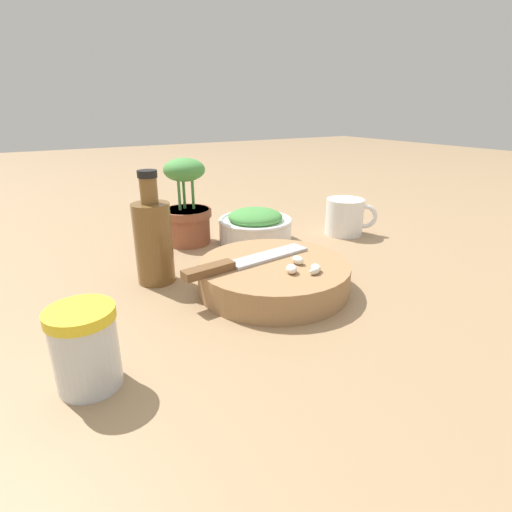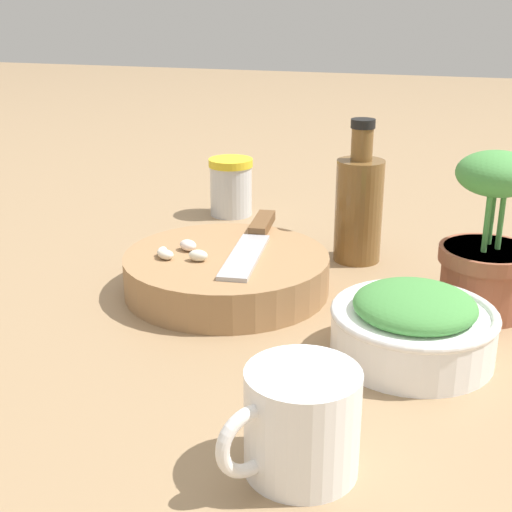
{
  "view_description": "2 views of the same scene",
  "coord_description": "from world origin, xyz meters",
  "px_view_note": "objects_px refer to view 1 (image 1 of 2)",
  "views": [
    {
      "loc": [
        -0.33,
        -0.54,
        0.28
      ],
      "look_at": [
        -0.01,
        -0.01,
        0.05
      ],
      "focal_mm": 28.0,
      "sensor_mm": 36.0,
      "label": 1
    },
    {
      "loc": [
        0.74,
        0.22,
        0.34
      ],
      "look_at": [
        -0.01,
        -0.02,
        0.05
      ],
      "focal_mm": 50.0,
      "sensor_mm": 36.0,
      "label": 2
    }
  ],
  "objects_px": {
    "garlic_cloves": "(303,266)",
    "spice_jar": "(85,348)",
    "herb_bowl": "(255,226)",
    "oil_bottle": "(153,239)",
    "chef_knife": "(241,262)",
    "cutting_board": "(272,276)",
    "potted_herb": "(187,208)",
    "coffee_mug": "(345,217)"
  },
  "relations": [
    {
      "from": "cutting_board",
      "to": "oil_bottle",
      "type": "relative_size",
      "value": 1.3
    },
    {
      "from": "spice_jar",
      "to": "oil_bottle",
      "type": "relative_size",
      "value": 0.49
    },
    {
      "from": "chef_knife",
      "to": "spice_jar",
      "type": "bearing_deg",
      "value": -71.75
    },
    {
      "from": "cutting_board",
      "to": "oil_bottle",
      "type": "bearing_deg",
      "value": 139.05
    },
    {
      "from": "garlic_cloves",
      "to": "spice_jar",
      "type": "distance_m",
      "value": 0.33
    },
    {
      "from": "coffee_mug",
      "to": "oil_bottle",
      "type": "relative_size",
      "value": 0.56
    },
    {
      "from": "chef_knife",
      "to": "spice_jar",
      "type": "distance_m",
      "value": 0.28
    },
    {
      "from": "oil_bottle",
      "to": "coffee_mug",
      "type": "bearing_deg",
      "value": 4.5
    },
    {
      "from": "cutting_board",
      "to": "garlic_cloves",
      "type": "height_order",
      "value": "garlic_cloves"
    },
    {
      "from": "cutting_board",
      "to": "garlic_cloves",
      "type": "relative_size",
      "value": 3.77
    },
    {
      "from": "potted_herb",
      "to": "chef_knife",
      "type": "bearing_deg",
      "value": -94.08
    },
    {
      "from": "herb_bowl",
      "to": "garlic_cloves",
      "type": "bearing_deg",
      "value": -106.2
    },
    {
      "from": "chef_knife",
      "to": "potted_herb",
      "type": "distance_m",
      "value": 0.28
    },
    {
      "from": "cutting_board",
      "to": "spice_jar",
      "type": "distance_m",
      "value": 0.31
    },
    {
      "from": "garlic_cloves",
      "to": "spice_jar",
      "type": "xyz_separation_m",
      "value": [
        -0.32,
        -0.05,
        -0.01
      ]
    },
    {
      "from": "coffee_mug",
      "to": "potted_herb",
      "type": "bearing_deg",
      "value": 159.48
    },
    {
      "from": "herb_bowl",
      "to": "spice_jar",
      "type": "bearing_deg",
      "value": -140.82
    },
    {
      "from": "chef_knife",
      "to": "herb_bowl",
      "type": "distance_m",
      "value": 0.26
    },
    {
      "from": "garlic_cloves",
      "to": "potted_herb",
      "type": "bearing_deg",
      "value": 98.73
    },
    {
      "from": "chef_knife",
      "to": "herb_bowl",
      "type": "bearing_deg",
      "value": 137.32
    },
    {
      "from": "garlic_cloves",
      "to": "spice_jar",
      "type": "bearing_deg",
      "value": -170.8
    },
    {
      "from": "cutting_board",
      "to": "herb_bowl",
      "type": "height_order",
      "value": "herb_bowl"
    },
    {
      "from": "oil_bottle",
      "to": "potted_herb",
      "type": "xyz_separation_m",
      "value": [
        0.12,
        0.16,
        0.0
      ]
    },
    {
      "from": "potted_herb",
      "to": "oil_bottle",
      "type": "bearing_deg",
      "value": -127.12
    },
    {
      "from": "herb_bowl",
      "to": "cutting_board",
      "type": "bearing_deg",
      "value": -114.75
    },
    {
      "from": "spice_jar",
      "to": "oil_bottle",
      "type": "bearing_deg",
      "value": 57.39
    },
    {
      "from": "herb_bowl",
      "to": "oil_bottle",
      "type": "xyz_separation_m",
      "value": [
        -0.25,
        -0.1,
        0.04
      ]
    },
    {
      "from": "spice_jar",
      "to": "potted_herb",
      "type": "distance_m",
      "value": 0.48
    },
    {
      "from": "coffee_mug",
      "to": "chef_knife",
      "type": "bearing_deg",
      "value": -157.5
    },
    {
      "from": "garlic_cloves",
      "to": "coffee_mug",
      "type": "height_order",
      "value": "coffee_mug"
    },
    {
      "from": "oil_bottle",
      "to": "garlic_cloves",
      "type": "bearing_deg",
      "value": -45.26
    },
    {
      "from": "garlic_cloves",
      "to": "spice_jar",
      "type": "relative_size",
      "value": 0.71
    },
    {
      "from": "coffee_mug",
      "to": "oil_bottle",
      "type": "distance_m",
      "value": 0.46
    },
    {
      "from": "chef_knife",
      "to": "coffee_mug",
      "type": "relative_size",
      "value": 2.2
    },
    {
      "from": "chef_knife",
      "to": "oil_bottle",
      "type": "height_order",
      "value": "oil_bottle"
    },
    {
      "from": "cutting_board",
      "to": "coffee_mug",
      "type": "bearing_deg",
      "value": 28.14
    },
    {
      "from": "herb_bowl",
      "to": "coffee_mug",
      "type": "bearing_deg",
      "value": -16.81
    },
    {
      "from": "spice_jar",
      "to": "coffee_mug",
      "type": "relative_size",
      "value": 0.87
    },
    {
      "from": "chef_knife",
      "to": "cutting_board",
      "type": "bearing_deg",
      "value": 61.56
    },
    {
      "from": "spice_jar",
      "to": "coffee_mug",
      "type": "bearing_deg",
      "value": 23.59
    },
    {
      "from": "chef_knife",
      "to": "garlic_cloves",
      "type": "bearing_deg",
      "value": 40.88
    },
    {
      "from": "garlic_cloves",
      "to": "chef_knife",
      "type": "bearing_deg",
      "value": 137.75
    }
  ]
}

